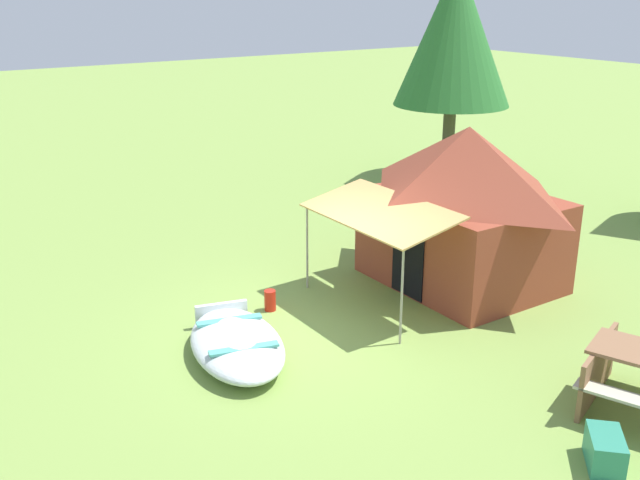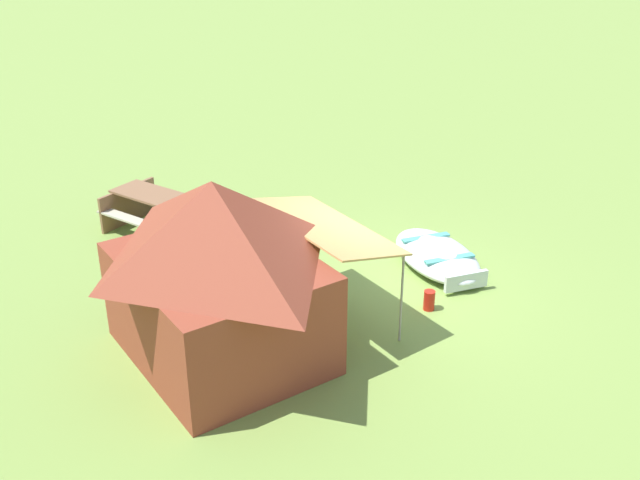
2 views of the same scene
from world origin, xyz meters
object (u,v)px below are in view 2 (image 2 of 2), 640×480
object	(u,v)px
picnic_table	(157,209)
fuel_can	(429,300)
beached_rowboat	(437,255)
canvas_cabin_tent	(218,268)
cooler_box	(219,205)

from	to	relation	value
picnic_table	fuel_can	bearing A→B (deg)	-156.17
beached_rowboat	fuel_can	xyz separation A→B (m)	(-1.07, 1.18, -0.04)
beached_rowboat	canvas_cabin_tent	bearing A→B (deg)	92.83
beached_rowboat	canvas_cabin_tent	distance (m)	4.72
cooler_box	canvas_cabin_tent	bearing A→B (deg)	152.53
fuel_can	picnic_table	bearing A→B (deg)	23.83
beached_rowboat	picnic_table	bearing A→B (deg)	39.49
canvas_cabin_tent	picnic_table	distance (m)	4.74
canvas_cabin_tent	cooler_box	size ratio (longest dim) A/B	6.43
cooler_box	fuel_can	distance (m)	5.60
picnic_table	cooler_box	bearing A→B (deg)	-84.58
beached_rowboat	canvas_cabin_tent	size ratio (longest dim) A/B	0.67
picnic_table	fuel_can	xyz separation A→B (m)	(-5.38, -2.38, -0.33)
fuel_can	beached_rowboat	bearing A→B (deg)	-47.77
canvas_cabin_tent	fuel_can	size ratio (longest dim) A/B	11.25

